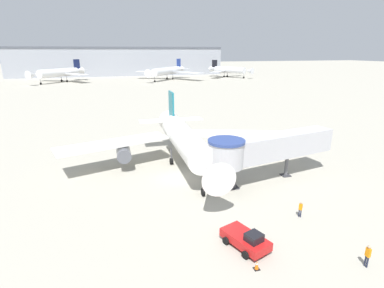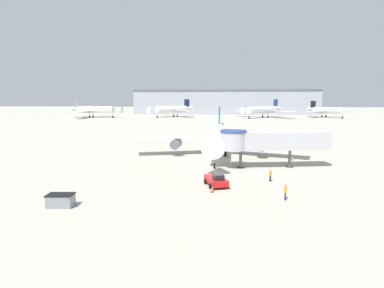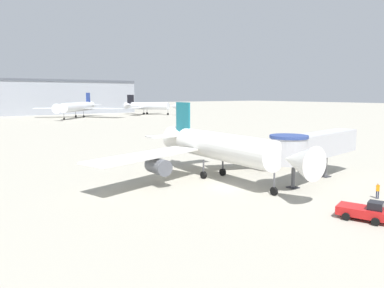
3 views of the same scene
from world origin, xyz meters
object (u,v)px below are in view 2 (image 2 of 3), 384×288
at_px(service_container_gray, 61,200).
at_px(traffic_cone_starboard_wing, 293,158).
at_px(background_jet_gray_tail, 94,110).
at_px(jet_bridge, 267,141).
at_px(background_jet_blue_tail, 263,110).
at_px(ground_crew_wing_walker, 270,175).
at_px(background_jet_navy_tail, 173,109).
at_px(ground_crew_marshaller, 286,191).
at_px(pushback_tug_red, 216,180).
at_px(background_jet_black_tail, 327,110).
at_px(main_airplane, 217,137).
at_px(traffic_cone_apron_front, 212,189).

bearing_deg(service_container_gray, traffic_cone_starboard_wing, 43.07).
xyz_separation_m(service_container_gray, background_jet_gray_tail, (-61.29, 145.53, 4.11)).
relative_size(jet_bridge, background_jet_blue_tail, 0.51).
distance_m(ground_crew_wing_walker, background_jet_navy_tail, 149.59).
xyz_separation_m(jet_bridge, traffic_cone_starboard_wing, (5.49, 6.34, -3.98)).
height_order(jet_bridge, background_jet_blue_tail, background_jet_blue_tail).
relative_size(service_container_gray, ground_crew_marshaller, 1.52).
distance_m(pushback_tug_red, traffic_cone_starboard_wing, 21.85).
bearing_deg(traffic_cone_starboard_wing, pushback_tug_red, -126.71).
relative_size(traffic_cone_starboard_wing, background_jet_gray_tail, 0.02).
bearing_deg(ground_crew_wing_walker, background_jet_blue_tail, 136.31).
bearing_deg(background_jet_black_tail, main_airplane, -146.82).
height_order(main_airplane, ground_crew_marshaller, main_airplane).
relative_size(main_airplane, pushback_tug_red, 7.55).
distance_m(service_container_gray, traffic_cone_apron_front, 16.25).
height_order(ground_crew_wing_walker, background_jet_blue_tail, background_jet_blue_tail).
xyz_separation_m(traffic_cone_starboard_wing, traffic_cone_apron_front, (-13.45, -20.10, 0.03)).
bearing_deg(ground_crew_wing_walker, traffic_cone_starboard_wing, 120.70).
bearing_deg(ground_crew_wing_walker, background_jet_navy_tail, 157.69).
bearing_deg(ground_crew_marshaller, background_jet_black_tail, 160.64).
distance_m(traffic_cone_starboard_wing, background_jet_blue_tail, 128.60).
bearing_deg(traffic_cone_apron_front, background_jet_black_tail, 67.92).
distance_m(jet_bridge, pushback_tug_red, 13.96).
height_order(main_airplane, background_jet_blue_tail, background_jet_blue_tail).
height_order(jet_bridge, background_jet_navy_tail, background_jet_navy_tail).
bearing_deg(service_container_gray, background_jet_blue_tail, 75.79).
height_order(ground_crew_wing_walker, background_jet_navy_tail, background_jet_navy_tail).
xyz_separation_m(jet_bridge, background_jet_blue_tail, (16.26, 134.41, 0.48)).
bearing_deg(main_airplane, background_jet_gray_tail, 124.19).
distance_m(ground_crew_wing_walker, background_jet_black_tail, 158.67).
xyz_separation_m(pushback_tug_red, background_jet_black_tail, (62.11, 151.50, 3.66)).
bearing_deg(background_jet_navy_tail, jet_bridge, -34.95).
distance_m(main_airplane, ground_crew_marshaller, 24.51).
xyz_separation_m(pushback_tug_red, background_jet_blue_tail, (23.83, 145.58, 4.05)).
xyz_separation_m(jet_bridge, background_jet_navy_tail, (-38.42, 136.26, 0.51)).
distance_m(main_airplane, ground_crew_wing_walker, 17.61).
bearing_deg(background_jet_blue_tail, pushback_tug_red, -59.80).
height_order(traffic_cone_starboard_wing, ground_crew_wing_walker, ground_crew_wing_walker).
height_order(service_container_gray, ground_crew_wing_walker, ground_crew_wing_walker).
distance_m(ground_crew_marshaller, ground_crew_wing_walker, 7.34).
distance_m(jet_bridge, background_jet_black_tail, 150.56).
relative_size(traffic_cone_apron_front, background_jet_gray_tail, 0.02).
xyz_separation_m(pushback_tug_red, traffic_cone_starboard_wing, (13.06, 17.51, -0.41)).
bearing_deg(background_jet_black_tail, background_jet_blue_tail, 157.12).
distance_m(jet_bridge, background_jet_navy_tail, 141.57).
xyz_separation_m(ground_crew_wing_walker, background_jet_blue_tail, (16.83, 142.83, 3.85)).
height_order(service_container_gray, ground_crew_marshaller, ground_crew_marshaller).
bearing_deg(background_jet_gray_tail, background_jet_black_tail, -72.94).
height_order(service_container_gray, background_jet_gray_tail, background_jet_gray_tail).
bearing_deg(jet_bridge, background_jet_blue_tail, 72.60).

